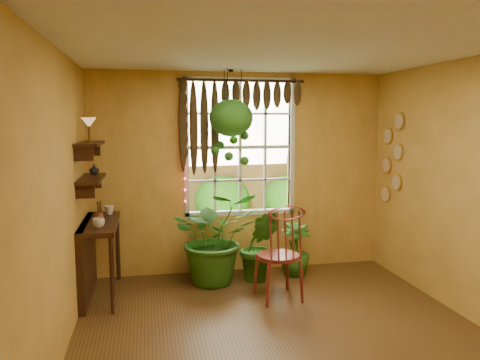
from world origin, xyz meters
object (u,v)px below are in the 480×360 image
Objects in this scene: windsor_chair at (279,268)px; potted_plant_mid at (260,246)px; hanging_basket at (231,124)px; potted_plant_left at (215,237)px; counter_ledge at (91,251)px.

potted_plant_mid is (-0.07, 0.66, 0.09)m from windsor_chair.
potted_plant_mid is at bearing -32.45° from hanging_basket.
hanging_basket reaches higher than potted_plant_mid.
potted_plant_left is (-0.64, 0.72, 0.22)m from windsor_chair.
windsor_chair is 1.05× the size of hanging_basket.
counter_ledge is 0.98× the size of hanging_basket.
hanging_basket is at bearing 11.53° from counter_ledge.
windsor_chair is 0.67m from potted_plant_mid.
potted_plant_mid reaches higher than counter_ledge.
potted_plant_left is at bearing -146.69° from hanging_basket.
windsor_chair reaches higher than potted_plant_mid.
potted_plant_mid is 0.76× the size of hanging_basket.
windsor_chair is 1.09× the size of potted_plant_left.
windsor_chair is at bearing -65.21° from hanging_basket.
potted_plant_left is 1.44m from hanging_basket.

